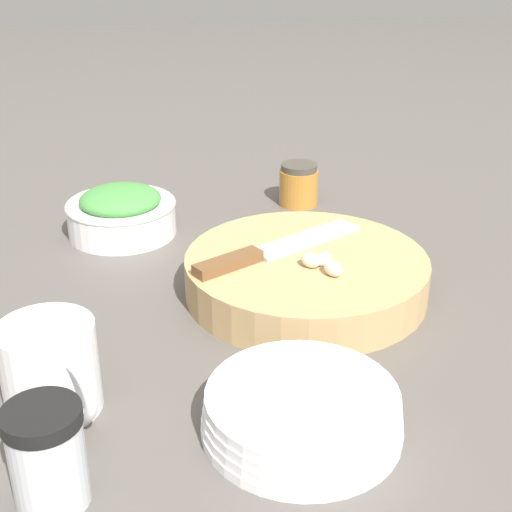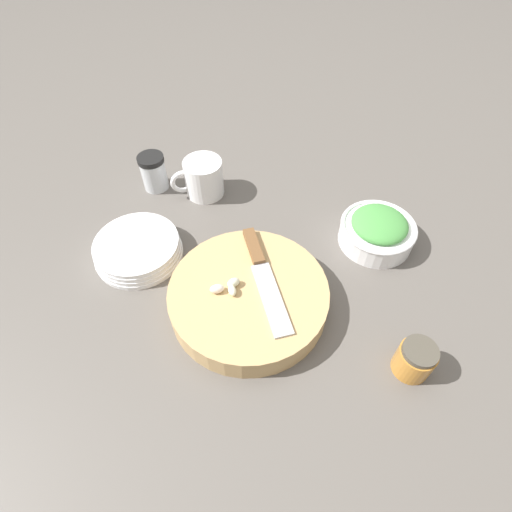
{
  "view_description": "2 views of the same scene",
  "coord_description": "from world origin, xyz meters",
  "px_view_note": "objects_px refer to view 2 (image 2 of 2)",
  "views": [
    {
      "loc": [
        -0.69,
        0.06,
        0.41
      ],
      "look_at": [
        0.04,
        -0.05,
        0.06
      ],
      "focal_mm": 50.0,
      "sensor_mm": 36.0,
      "label": 1
    },
    {
      "loc": [
        0.16,
        -0.5,
        0.63
      ],
      "look_at": [
        0.05,
        -0.06,
        0.08
      ],
      "focal_mm": 28.0,
      "sensor_mm": 36.0,
      "label": 2
    }
  ],
  "objects_px": {
    "chef_knife": "(262,272)",
    "honey_jar": "(415,359)",
    "spice_jar": "(154,172)",
    "herb_bowl": "(378,230)",
    "cutting_board": "(249,297)",
    "garlic_cloves": "(227,287)",
    "plate_stack": "(138,249)",
    "coffee_mug": "(203,178)"
  },
  "relations": [
    {
      "from": "cutting_board",
      "to": "garlic_cloves",
      "type": "xyz_separation_m",
      "value": [
        -0.04,
        -0.01,
        0.03
      ]
    },
    {
      "from": "honey_jar",
      "to": "coffee_mug",
      "type": "bearing_deg",
      "value": 145.55
    },
    {
      "from": "chef_knife",
      "to": "plate_stack",
      "type": "height_order",
      "value": "chef_knife"
    },
    {
      "from": "coffee_mug",
      "to": "herb_bowl",
      "type": "bearing_deg",
      "value": -7.75
    },
    {
      "from": "garlic_cloves",
      "to": "plate_stack",
      "type": "distance_m",
      "value": 0.23
    },
    {
      "from": "chef_knife",
      "to": "spice_jar",
      "type": "relative_size",
      "value": 2.57
    },
    {
      "from": "chef_knife",
      "to": "honey_jar",
      "type": "xyz_separation_m",
      "value": [
        0.28,
        -0.09,
        -0.02
      ]
    },
    {
      "from": "garlic_cloves",
      "to": "coffee_mug",
      "type": "bearing_deg",
      "value": 117.48
    },
    {
      "from": "chef_knife",
      "to": "herb_bowl",
      "type": "xyz_separation_m",
      "value": [
        0.2,
        0.18,
        -0.02
      ]
    },
    {
      "from": "cutting_board",
      "to": "plate_stack",
      "type": "relative_size",
      "value": 1.62
    },
    {
      "from": "herb_bowl",
      "to": "chef_knife",
      "type": "bearing_deg",
      "value": -138.11
    },
    {
      "from": "garlic_cloves",
      "to": "honey_jar",
      "type": "xyz_separation_m",
      "value": [
        0.33,
        -0.04,
        -0.02
      ]
    },
    {
      "from": "herb_bowl",
      "to": "honey_jar",
      "type": "distance_m",
      "value": 0.28
    },
    {
      "from": "spice_jar",
      "to": "coffee_mug",
      "type": "height_order",
      "value": "same"
    },
    {
      "from": "spice_jar",
      "to": "honey_jar",
      "type": "distance_m",
      "value": 0.67
    },
    {
      "from": "spice_jar",
      "to": "coffee_mug",
      "type": "distance_m",
      "value": 0.12
    },
    {
      "from": "chef_knife",
      "to": "honey_jar",
      "type": "relative_size",
      "value": 3.39
    },
    {
      "from": "cutting_board",
      "to": "herb_bowl",
      "type": "height_order",
      "value": "herb_bowl"
    },
    {
      "from": "cutting_board",
      "to": "honey_jar",
      "type": "xyz_separation_m",
      "value": [
        0.29,
        -0.05,
        0.01
      ]
    },
    {
      "from": "cutting_board",
      "to": "chef_knife",
      "type": "distance_m",
      "value": 0.05
    },
    {
      "from": "herb_bowl",
      "to": "coffee_mug",
      "type": "height_order",
      "value": "coffee_mug"
    },
    {
      "from": "cutting_board",
      "to": "chef_knife",
      "type": "height_order",
      "value": "chef_knife"
    },
    {
      "from": "garlic_cloves",
      "to": "honey_jar",
      "type": "bearing_deg",
      "value": -7.26
    },
    {
      "from": "cutting_board",
      "to": "chef_knife",
      "type": "bearing_deg",
      "value": 70.05
    },
    {
      "from": "coffee_mug",
      "to": "honey_jar",
      "type": "height_order",
      "value": "coffee_mug"
    },
    {
      "from": "plate_stack",
      "to": "cutting_board",
      "type": "bearing_deg",
      "value": -13.09
    },
    {
      "from": "herb_bowl",
      "to": "spice_jar",
      "type": "bearing_deg",
      "value": 175.0
    },
    {
      "from": "chef_knife",
      "to": "coffee_mug",
      "type": "bearing_deg",
      "value": -79.33
    },
    {
      "from": "plate_stack",
      "to": "spice_jar",
      "type": "bearing_deg",
      "value": 104.42
    },
    {
      "from": "herb_bowl",
      "to": "cutting_board",
      "type": "bearing_deg",
      "value": -134.23
    },
    {
      "from": "herb_bowl",
      "to": "spice_jar",
      "type": "xyz_separation_m",
      "value": [
        -0.52,
        0.05,
        0.01
      ]
    },
    {
      "from": "chef_knife",
      "to": "plate_stack",
      "type": "bearing_deg",
      "value": -33.41
    },
    {
      "from": "plate_stack",
      "to": "honey_jar",
      "type": "xyz_separation_m",
      "value": [
        0.54,
        -0.11,
        0.01
      ]
    },
    {
      "from": "garlic_cloves",
      "to": "plate_stack",
      "type": "height_order",
      "value": "garlic_cloves"
    },
    {
      "from": "spice_jar",
      "to": "coffee_mug",
      "type": "xyz_separation_m",
      "value": [
        0.12,
        0.01,
        -0.0
      ]
    },
    {
      "from": "chef_knife",
      "to": "spice_jar",
      "type": "distance_m",
      "value": 0.39
    },
    {
      "from": "spice_jar",
      "to": "honey_jar",
      "type": "xyz_separation_m",
      "value": [
        0.59,
        -0.32,
        -0.01
      ]
    },
    {
      "from": "garlic_cloves",
      "to": "coffee_mug",
      "type": "xyz_separation_m",
      "value": [
        -0.15,
        0.28,
        -0.01
      ]
    },
    {
      "from": "honey_jar",
      "to": "herb_bowl",
      "type": "bearing_deg",
      "value": 105.87
    },
    {
      "from": "cutting_board",
      "to": "coffee_mug",
      "type": "bearing_deg",
      "value": 123.86
    },
    {
      "from": "chef_knife",
      "to": "garlic_cloves",
      "type": "distance_m",
      "value": 0.07
    },
    {
      "from": "cutting_board",
      "to": "plate_stack",
      "type": "distance_m",
      "value": 0.26
    }
  ]
}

